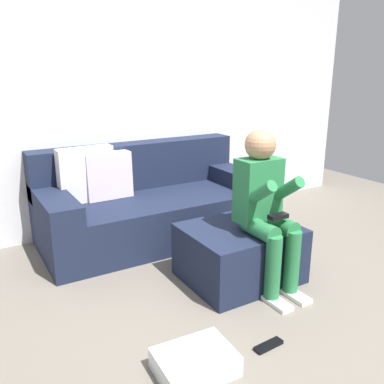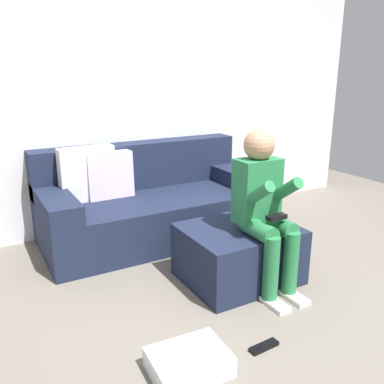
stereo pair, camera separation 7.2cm
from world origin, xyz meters
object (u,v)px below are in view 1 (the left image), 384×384
object	(u,v)px
couch_sectional	(148,203)
ottoman	(240,253)
storage_bin	(195,362)
remote_near_ottoman	(268,345)
person_seated	(266,203)

from	to	relation	value
couch_sectional	ottoman	xyz separation A→B (m)	(0.24, -1.09, -0.12)
ottoman	storage_bin	xyz separation A→B (m)	(-0.80, -0.69, -0.15)
remote_near_ottoman	couch_sectional	bearing A→B (deg)	83.60
ottoman	person_seated	size ratio (longest dim) A/B	0.71
person_seated	storage_bin	world-z (taller)	person_seated
storage_bin	remote_near_ottoman	xyz separation A→B (m)	(0.46, -0.04, -0.05)
couch_sectional	remote_near_ottoman	xyz separation A→B (m)	(-0.10, -1.83, -0.31)
storage_bin	remote_near_ottoman	distance (m)	0.46
couch_sectional	person_seated	size ratio (longest dim) A/B	1.78
storage_bin	remote_near_ottoman	world-z (taller)	storage_bin
ottoman	remote_near_ottoman	world-z (taller)	ottoman
couch_sectional	ottoman	distance (m)	1.12
remote_near_ottoman	storage_bin	bearing A→B (deg)	171.66
person_seated	remote_near_ottoman	xyz separation A→B (m)	(-0.42, -0.57, -0.62)
storage_bin	person_seated	bearing A→B (deg)	30.83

